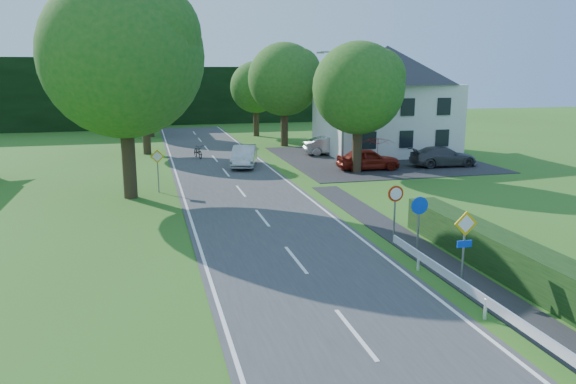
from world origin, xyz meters
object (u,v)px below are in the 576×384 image
object	(u,v)px
streetlight	(341,104)
parked_car_grey	(443,156)
parked_car_silver_a	(331,146)
parked_car_red	(368,159)
parasol	(378,152)
motorcycle	(198,151)
moving_car	(244,156)

from	to	relation	value
streetlight	parked_car_grey	distance (m)	8.24
streetlight	parked_car_grey	world-z (taller)	streetlight
parked_car_silver_a	streetlight	bearing A→B (deg)	172.64
parked_car_red	parasol	xyz separation A→B (m)	(1.10, 0.87, 0.33)
parked_car_red	parked_car_grey	size ratio (longest dim) A/B	0.90
streetlight	motorcycle	world-z (taller)	streetlight
motorcycle	parked_car_grey	size ratio (longest dim) A/B	0.41
parked_car_red	parasol	world-z (taller)	parasol
parked_car_silver_a	parked_car_grey	bearing A→B (deg)	-135.27
moving_car	motorcycle	bearing A→B (deg)	135.27
moving_car	motorcycle	world-z (taller)	moving_car
streetlight	moving_car	xyz separation A→B (m)	(-6.47, 1.96, -3.68)
moving_car	parasol	size ratio (longest dim) A/B	1.92
motorcycle	parasol	distance (m)	13.90
streetlight	parked_car_silver_a	distance (m)	7.00
parked_car_grey	parasol	xyz separation A→B (m)	(-4.61, 0.84, 0.36)
streetlight	parasol	bearing A→B (deg)	-10.80
parked_car_silver_a	parasol	world-z (taller)	parasol
moving_car	motorcycle	xyz separation A→B (m)	(-2.79, 4.74, -0.23)
moving_car	parked_car_red	bearing A→B (deg)	-7.84
streetlight	moving_car	world-z (taller)	streetlight
parked_car_red	motorcycle	bearing A→B (deg)	56.53
moving_car	parked_car_silver_a	distance (m)	8.63
motorcycle	parked_car_silver_a	size ratio (longest dim) A/B	0.44
parked_car_silver_a	parked_car_grey	size ratio (longest dim) A/B	0.92
moving_car	parked_car_grey	size ratio (longest dim) A/B	0.95
parked_car_grey	parked_car_red	bearing A→B (deg)	93.12
motorcycle	parked_car_grey	world-z (taller)	parked_car_grey
streetlight	moving_car	bearing A→B (deg)	163.14
parked_car_silver_a	parasol	size ratio (longest dim) A/B	1.87
parked_car_silver_a	parasol	distance (m)	6.46
parked_car_silver_a	moving_car	bearing A→B (deg)	121.28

